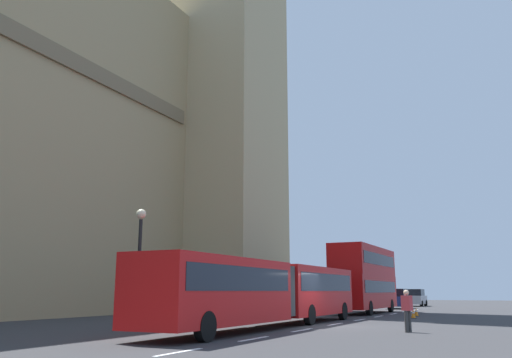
{
  "coord_description": "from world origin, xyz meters",
  "views": [
    {
      "loc": [
        -24.75,
        -8.53,
        1.64
      ],
      "look_at": [
        0.72,
        4.07,
        7.73
      ],
      "focal_mm": 36.75,
      "sensor_mm": 36.0,
      "label": 1
    }
  ],
  "objects_px": {
    "articulated_bus": "(270,289)",
    "traffic_cone_west": "(413,314)",
    "street_lamp": "(139,258)",
    "pedestrian_near_cones": "(407,309)",
    "sedan_lead": "(398,299)",
    "double_decker_bus": "(365,277)",
    "traffic_cone_middle": "(416,312)",
    "sedan_trailing": "(416,298)"
  },
  "relations": [
    {
      "from": "traffic_cone_west",
      "to": "pedestrian_near_cones",
      "type": "xyz_separation_m",
      "value": [
        -11.71,
        -1.85,
        0.63
      ]
    },
    {
      "from": "traffic_cone_west",
      "to": "pedestrian_near_cones",
      "type": "relative_size",
      "value": 0.34
    },
    {
      "from": "articulated_bus",
      "to": "traffic_cone_west",
      "type": "relative_size",
      "value": 31.95
    },
    {
      "from": "double_decker_bus",
      "to": "street_lamp",
      "type": "relative_size",
      "value": 2.0
    },
    {
      "from": "traffic_cone_middle",
      "to": "street_lamp",
      "type": "xyz_separation_m",
      "value": [
        -18.33,
        8.66,
        2.77
      ]
    },
    {
      "from": "sedan_lead",
      "to": "traffic_cone_middle",
      "type": "xyz_separation_m",
      "value": [
        -14.63,
        -4.14,
        -0.63
      ]
    },
    {
      "from": "double_decker_bus",
      "to": "traffic_cone_middle",
      "type": "distance_m",
      "value": 5.6
    },
    {
      "from": "street_lamp",
      "to": "pedestrian_near_cones",
      "type": "relative_size",
      "value": 3.12
    },
    {
      "from": "traffic_cone_west",
      "to": "sedan_lead",
      "type": "bearing_deg",
      "value": 14.26
    },
    {
      "from": "articulated_bus",
      "to": "sedan_lead",
      "type": "xyz_separation_m",
      "value": [
        28.9,
        -0.02,
        -0.83
      ]
    },
    {
      "from": "articulated_bus",
      "to": "traffic_cone_middle",
      "type": "relative_size",
      "value": 31.95
    },
    {
      "from": "double_decker_bus",
      "to": "street_lamp",
      "type": "xyz_separation_m",
      "value": [
        -21.21,
        4.5,
        0.35
      ]
    },
    {
      "from": "articulated_bus",
      "to": "double_decker_bus",
      "type": "height_order",
      "value": "double_decker_bus"
    },
    {
      "from": "traffic_cone_west",
      "to": "street_lamp",
      "type": "relative_size",
      "value": 0.11
    },
    {
      "from": "sedan_trailing",
      "to": "traffic_cone_west",
      "type": "bearing_deg",
      "value": -170.71
    },
    {
      "from": "sedan_lead",
      "to": "traffic_cone_west",
      "type": "distance_m",
      "value": 18.03
    },
    {
      "from": "sedan_lead",
      "to": "street_lamp",
      "type": "xyz_separation_m",
      "value": [
        -32.96,
        4.52,
        2.14
      ]
    },
    {
      "from": "articulated_bus",
      "to": "traffic_cone_middle",
      "type": "height_order",
      "value": "articulated_bus"
    },
    {
      "from": "street_lamp",
      "to": "traffic_cone_west",
      "type": "bearing_deg",
      "value": -30.05
    },
    {
      "from": "traffic_cone_middle",
      "to": "pedestrian_near_cones",
      "type": "distance_m",
      "value": 14.72
    },
    {
      "from": "sedan_lead",
      "to": "double_decker_bus",
      "type": "bearing_deg",
      "value": 179.91
    },
    {
      "from": "sedan_trailing",
      "to": "pedestrian_near_cones",
      "type": "height_order",
      "value": "sedan_trailing"
    },
    {
      "from": "traffic_cone_west",
      "to": "traffic_cone_middle",
      "type": "relative_size",
      "value": 1.0
    },
    {
      "from": "traffic_cone_middle",
      "to": "traffic_cone_west",
      "type": "bearing_deg",
      "value": -173.88
    },
    {
      "from": "pedestrian_near_cones",
      "to": "traffic_cone_middle",
      "type": "bearing_deg",
      "value": 8.42
    },
    {
      "from": "double_decker_bus",
      "to": "street_lamp",
      "type": "distance_m",
      "value": 21.68
    },
    {
      "from": "sedan_trailing",
      "to": "pedestrian_near_cones",
      "type": "xyz_separation_m",
      "value": [
        -38.65,
        -6.25,
        -0.0
      ]
    },
    {
      "from": "double_decker_bus",
      "to": "pedestrian_near_cones",
      "type": "height_order",
      "value": "double_decker_bus"
    },
    {
      "from": "traffic_cone_west",
      "to": "articulated_bus",
      "type": "bearing_deg",
      "value": 158.71
    },
    {
      "from": "double_decker_bus",
      "to": "traffic_cone_west",
      "type": "height_order",
      "value": "double_decker_bus"
    },
    {
      "from": "sedan_trailing",
      "to": "pedestrian_near_cones",
      "type": "bearing_deg",
      "value": -170.81
    },
    {
      "from": "street_lamp",
      "to": "articulated_bus",
      "type": "bearing_deg",
      "value": -47.97
    },
    {
      "from": "traffic_cone_middle",
      "to": "pedestrian_near_cones",
      "type": "xyz_separation_m",
      "value": [
        -14.55,
        -2.15,
        0.63
      ]
    },
    {
      "from": "sedan_lead",
      "to": "street_lamp",
      "type": "bearing_deg",
      "value": 172.19
    },
    {
      "from": "sedan_lead",
      "to": "traffic_cone_west",
      "type": "bearing_deg",
      "value": -165.74
    },
    {
      "from": "pedestrian_near_cones",
      "to": "street_lamp",
      "type": "bearing_deg",
      "value": 109.29
    },
    {
      "from": "articulated_bus",
      "to": "sedan_trailing",
      "type": "distance_m",
      "value": 38.38
    },
    {
      "from": "sedan_trailing",
      "to": "traffic_cone_west",
      "type": "xyz_separation_m",
      "value": [
        -26.94,
        -4.4,
        -0.63
      ]
    },
    {
      "from": "double_decker_bus",
      "to": "street_lamp",
      "type": "height_order",
      "value": "street_lamp"
    },
    {
      "from": "sedan_trailing",
      "to": "traffic_cone_middle",
      "type": "height_order",
      "value": "sedan_trailing"
    },
    {
      "from": "traffic_cone_middle",
      "to": "pedestrian_near_cones",
      "type": "relative_size",
      "value": 0.34
    },
    {
      "from": "double_decker_bus",
      "to": "sedan_lead",
      "type": "relative_size",
      "value": 2.39
    }
  ]
}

